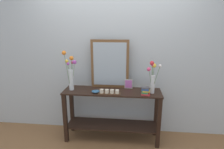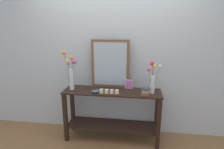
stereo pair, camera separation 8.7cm
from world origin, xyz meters
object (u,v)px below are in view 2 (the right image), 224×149
(picture_frame_small, at_px, (129,84))
(candle_tray, at_px, (109,92))
(tall_vase_left, at_px, (71,72))
(decorative_bowl, at_px, (96,91))
(vase_right, at_px, (153,77))
(console_table, at_px, (112,109))
(book_stack, at_px, (145,92))
(mirror_leaning, at_px, (110,64))

(picture_frame_small, bearing_deg, candle_tray, -134.52)
(tall_vase_left, bearing_deg, picture_frame_small, 10.37)
(decorative_bowl, bearing_deg, vase_right, 5.74)
(console_table, xyz_separation_m, candle_tray, (-0.02, -0.13, 0.33))
(decorative_bowl, xyz_separation_m, book_stack, (0.72, -0.02, 0.03))
(candle_tray, height_order, decorative_bowl, candle_tray)
(picture_frame_small, relative_size, decorative_bowl, 1.24)
(candle_tray, bearing_deg, book_stack, 1.85)
(console_table, bearing_deg, tall_vase_left, -178.19)
(console_table, height_order, book_stack, book_stack)
(vase_right, relative_size, decorative_bowl, 3.97)
(picture_frame_small, height_order, decorative_bowl, picture_frame_small)
(console_table, bearing_deg, picture_frame_small, 29.55)
(tall_vase_left, xyz_separation_m, decorative_bowl, (0.39, -0.08, -0.26))
(console_table, distance_m, book_stack, 0.62)
(picture_frame_small, xyz_separation_m, book_stack, (0.24, -0.25, -0.02))
(tall_vase_left, xyz_separation_m, candle_tray, (0.59, -0.11, -0.25))
(console_table, height_order, mirror_leaning, mirror_leaning)
(mirror_leaning, height_order, candle_tray, mirror_leaning)
(mirror_leaning, distance_m, decorative_bowl, 0.48)
(mirror_leaning, height_order, picture_frame_small, mirror_leaning)
(vase_right, xyz_separation_m, picture_frame_small, (-0.34, 0.15, -0.18))
(tall_vase_left, xyz_separation_m, picture_frame_small, (0.86, 0.16, -0.20))
(tall_vase_left, xyz_separation_m, vase_right, (1.20, 0.00, -0.03))
(candle_tray, distance_m, book_stack, 0.51)
(console_table, bearing_deg, book_stack, -13.53)
(vase_right, height_order, candle_tray, vase_right)
(tall_vase_left, xyz_separation_m, book_stack, (1.10, -0.10, -0.22))
(decorative_bowl, bearing_deg, book_stack, -1.53)
(mirror_leaning, height_order, book_stack, mirror_leaning)
(decorative_bowl, distance_m, book_stack, 0.72)
(tall_vase_left, bearing_deg, vase_right, 0.18)
(candle_tray, distance_m, picture_frame_small, 0.38)
(tall_vase_left, height_order, vase_right, tall_vase_left)
(candle_tray, relative_size, book_stack, 2.44)
(book_stack, bearing_deg, console_table, 166.47)
(console_table, xyz_separation_m, tall_vase_left, (-0.62, -0.02, 0.58))
(console_table, relative_size, decorative_bowl, 12.58)
(tall_vase_left, height_order, picture_frame_small, tall_vase_left)
(tall_vase_left, height_order, decorative_bowl, tall_vase_left)
(tall_vase_left, distance_m, picture_frame_small, 0.90)
(mirror_leaning, height_order, tall_vase_left, mirror_leaning)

